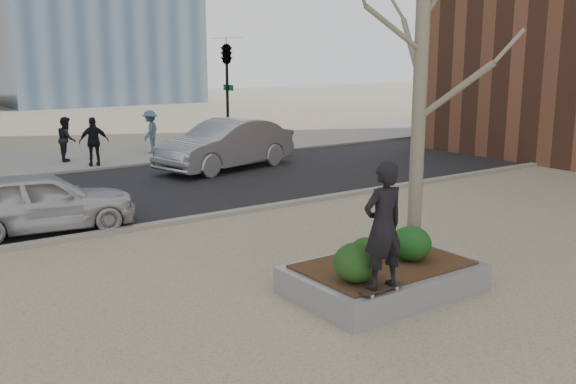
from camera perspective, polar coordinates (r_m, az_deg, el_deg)
ground at (r=10.20m, az=4.25°, el=-9.99°), size 120.00×120.00×0.00m
street at (r=18.70m, az=-15.57°, el=-0.17°), size 60.00×8.00×0.02m
far_sidewalk at (r=25.31m, az=-20.98°, el=2.59°), size 60.00×6.00×0.02m
planter at (r=10.75m, az=8.43°, el=-7.65°), size 3.00×2.00×0.45m
planter_mulch at (r=10.67m, az=8.47°, el=-6.41°), size 2.70×1.70×0.04m
sycamore_tree at (r=11.05m, az=11.76°, el=11.63°), size 2.80×2.80×6.60m
shrub_left at (r=9.69m, az=6.12°, el=-6.26°), size 0.71×0.71×0.60m
shrub_middle at (r=10.65m, az=6.91°, el=-5.13°), size 0.48×0.48×0.41m
shrub_right at (r=10.82m, az=10.87°, el=-4.51°), size 0.68×0.68×0.58m
skateboard at (r=9.52m, az=8.27°, el=-8.60°), size 0.79×0.25×0.08m
skateboarder at (r=9.22m, az=8.45°, el=-2.98°), size 0.70×0.48×1.86m
police_car at (r=15.02m, az=-21.05°, el=-0.78°), size 4.17×2.19×1.35m
car_silver at (r=21.92m, az=-5.52°, el=4.23°), size 5.37×2.97×1.68m
car_third at (r=29.22m, az=16.56°, el=5.47°), size 5.13×2.72×1.42m
pedestrian_a at (r=24.83m, az=-19.08°, el=4.48°), size 0.81×0.93×1.62m
pedestrian_b at (r=26.02m, az=-12.13°, el=5.27°), size 1.20×1.24×1.70m
pedestrian_c at (r=23.38m, az=-16.86°, el=4.30°), size 1.07×0.62×1.71m
traffic_light_far at (r=25.27m, az=-5.41°, el=8.43°), size 0.60×2.48×4.50m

